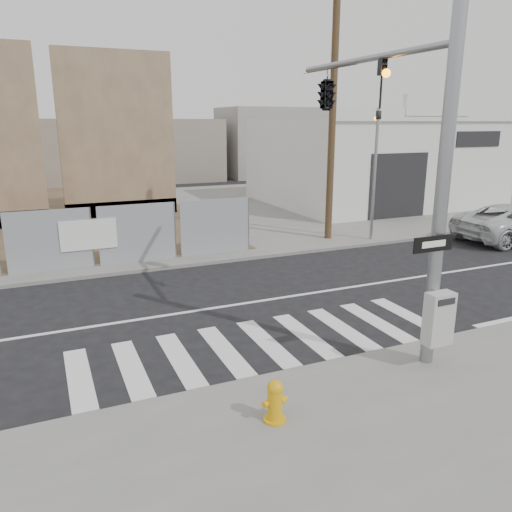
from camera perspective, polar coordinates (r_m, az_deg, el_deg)
name	(u,v)px	position (r m, az deg, el deg)	size (l,w,h in m)	color
ground	(228,306)	(13.51, -3.26, -5.74)	(100.00, 100.00, 0.00)	black
sidewalk_far	(133,216)	(26.65, -13.85, 4.42)	(50.00, 20.00, 0.12)	slate
signal_pole	(359,123)	(11.96, 11.67, 14.70)	(0.96, 5.87, 7.00)	gray
far_signal_pole	(376,156)	(20.61, 13.52, 11.03)	(0.16, 0.20, 5.60)	gray
concrete_wall_right	(119,151)	(26.26, -15.44, 11.48)	(5.50, 1.30, 8.00)	brown
auto_shop	(372,161)	(30.95, 13.08, 10.53)	(12.00, 10.20, 5.95)	silver
utility_pole_right	(333,111)	(20.47, 8.76, 16.07)	(1.60, 0.28, 10.00)	brown
fire_hydrant	(275,401)	(8.34, 2.17, -16.21)	(0.49, 0.49, 0.71)	#D69A0B
traffic_cone_d	(198,243)	(18.40, -6.64, 1.51)	(0.41, 0.41, 0.79)	#FF580D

